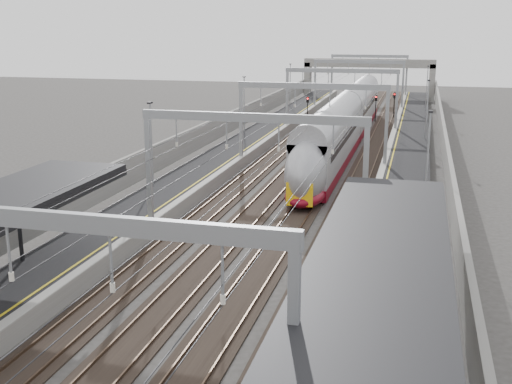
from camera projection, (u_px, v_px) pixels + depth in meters
The scene contains 13 objects.
platform_left at pixel (233, 154), 60.54m from camera, with size 4.00×120.00×1.00m, color black.
platform_right at pixel (406, 163), 56.68m from camera, with size 4.00×120.00×1.00m, color black.
tracks at pixel (316, 163), 58.73m from camera, with size 11.40×140.00×0.20m.
overhead_line at pixel (328, 90), 63.40m from camera, with size 13.00×140.00×6.60m.
canopy_right at pixel (368, 319), 16.13m from camera, with size 4.40×30.00×4.24m.
overbridge at pixel (369, 68), 108.98m from camera, with size 22.00×2.20×6.90m.
wall_left at pixel (200, 142), 61.04m from camera, with size 0.30×120.00×3.20m, color slate.
wall_right at pixel (444, 153), 55.64m from camera, with size 0.30×120.00×3.20m, color slate.
train at pixel (344, 128), 65.28m from camera, with size 2.88×52.41×4.54m.
bench at pixel (385, 373), 20.29m from camera, with size 0.76×1.91×0.96m.
signal_green at pixel (308, 105), 82.58m from camera, with size 0.32×0.32×3.48m.
signal_red_near at pixel (376, 103), 84.32m from camera, with size 0.32×0.32×3.48m.
signal_red_far at pixel (394, 100), 87.60m from camera, with size 0.32×0.32×3.48m.
Camera 1 is at (8.97, -12.07, 12.22)m, focal length 45.00 mm.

